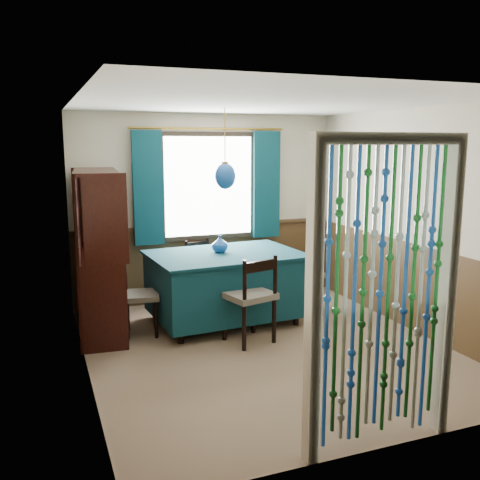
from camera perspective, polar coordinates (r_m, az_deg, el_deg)
name	(u,v)px	position (r m, az deg, el deg)	size (l,w,h in m)	color
floor	(267,348)	(5.71, 2.85, -11.43)	(4.00, 4.00, 0.00)	brown
ceiling	(269,102)	(5.32, 3.10, 14.46)	(4.00, 4.00, 0.00)	silver
wall_back	(207,208)	(7.23, -3.50, 3.41)	(3.60, 3.60, 0.00)	#C1B79E
wall_front	(391,275)	(3.68, 15.77, -3.63)	(3.60, 3.60, 0.00)	#C1B79E
wall_left	(82,242)	(4.93, -16.50, -0.19)	(4.00, 4.00, 0.00)	#C1B79E
wall_right	(414,221)	(6.32, 18.06, 1.94)	(4.00, 4.00, 0.00)	#C1B79E
wainscot_back	(208,263)	(7.34, -3.40, -2.42)	(3.60, 3.60, 0.00)	#442F19
wainscot_front	(384,380)	(3.93, 15.09, -14.26)	(3.60, 3.60, 0.00)	#442F19
wainscot_left	(88,323)	(5.12, -15.90, -8.46)	(4.00, 4.00, 0.00)	#442F19
wainscot_right	(409,286)	(6.46, 17.59, -4.67)	(4.00, 4.00, 0.00)	#442F19
window	(208,186)	(7.15, -3.40, 5.75)	(1.32, 0.12, 1.42)	black
doorway	(384,302)	(3.77, 15.07, -6.39)	(1.16, 0.12, 2.18)	silver
dining_table	(226,283)	(6.35, -1.55, -4.60)	(1.81, 1.31, 0.84)	#0B2F39
chair_near	(251,297)	(5.70, 1.15, -6.05)	(0.57, 0.55, 0.96)	black
chair_far	(204,271)	(7.04, -3.83, -3.32)	(0.55, 0.53, 0.86)	black
chair_left	(138,296)	(6.07, -10.79, -5.88)	(0.46, 0.47, 0.83)	black
chair_right	(303,274)	(6.79, 6.77, -3.58)	(0.45, 0.47, 0.93)	black
sideboard	(100,277)	(6.23, -14.72, -3.84)	(0.61, 1.43, 1.83)	black
pendant_lamp	(225,176)	(6.15, -1.60, 6.85)	(0.24, 0.24, 0.91)	olive
vase_table	(220,245)	(6.31, -2.17, -0.50)	(0.17, 0.17, 0.18)	navy
bowl_shelf	(106,224)	(5.84, -14.10, 1.69)	(0.19, 0.19, 0.05)	beige
vase_sideboard	(100,238)	(6.49, -14.68, 0.19)	(0.19, 0.19, 0.20)	beige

